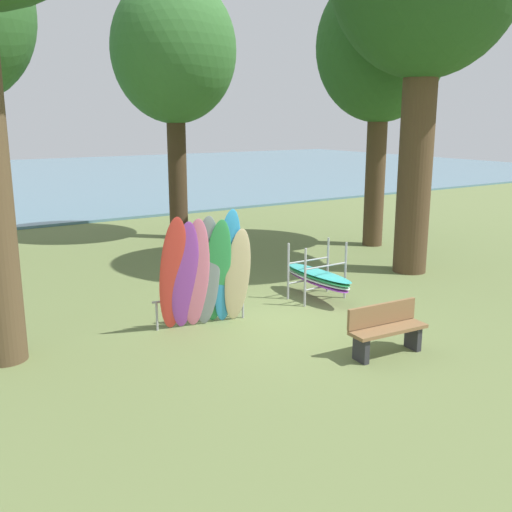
% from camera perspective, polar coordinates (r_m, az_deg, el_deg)
% --- Properties ---
extents(ground_plane, '(80.00, 80.00, 0.00)m').
position_cam_1_polar(ground_plane, '(11.48, 1.70, -6.44)').
color(ground_plane, olive).
extents(tree_mid_behind, '(3.77, 3.77, 8.05)m').
position_cam_1_polar(tree_mid_behind, '(18.40, 12.00, 18.97)').
color(tree_mid_behind, '#4C3823').
rests_on(tree_mid_behind, ground).
extents(tree_far_left_back, '(3.87, 3.87, 8.12)m').
position_cam_1_polar(tree_far_left_back, '(19.37, -7.96, 18.90)').
color(tree_far_left_back, '#42301E').
rests_on(tree_far_left_back, ground).
extents(leaning_board_pile, '(1.88, 0.82, 2.27)m').
position_cam_1_polar(leaning_board_pile, '(10.91, -4.88, -1.69)').
color(leaning_board_pile, red).
rests_on(leaning_board_pile, ground).
extents(board_storage_rack, '(1.15, 2.13, 1.25)m').
position_cam_1_polar(board_storage_rack, '(12.88, 5.96, -1.99)').
color(board_storage_rack, '#9EA0A5').
rests_on(board_storage_rack, ground).
extents(park_bench, '(1.42, 0.50, 0.85)m').
position_cam_1_polar(park_bench, '(10.10, 12.47, -6.84)').
color(park_bench, '#2D2D33').
rests_on(park_bench, ground).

